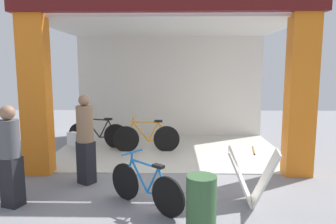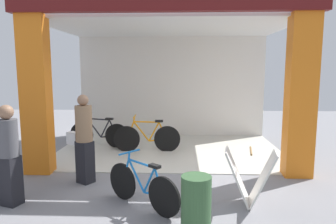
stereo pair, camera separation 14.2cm
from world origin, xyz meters
The scene contains 9 objects.
ground_plane centered at (0.00, 0.00, 0.00)m, with size 19.54×19.54×0.00m, color gray.
shop_facade centered at (0.00, 1.90, 2.07)m, with size 5.97×4.03×3.84m.
bicycle_inside_0 centered at (-1.93, 2.11, 0.37)m, with size 1.68×0.46×0.93m.
bicycle_inside_1 centered at (-0.57, 1.69, 0.38)m, with size 1.72×0.47×0.94m.
bicycle_parked_0 centered at (-0.30, -1.55, 0.34)m, with size 1.20×1.01×0.84m.
sandwich_board_sign centered at (1.38, -1.39, 0.45)m, with size 0.85×0.61×0.90m.
pedestrian_0 centered at (-2.38, -1.53, 0.81)m, with size 0.55×0.38×1.59m.
pedestrian_1 centered at (-1.51, -0.52, 0.85)m, with size 0.62×0.51×1.67m.
trash_bin centered at (0.49, -2.32, 0.39)m, with size 0.39×0.39×0.79m, color #335933.
Camera 1 is at (0.15, -6.09, 2.13)m, focal length 33.12 mm.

